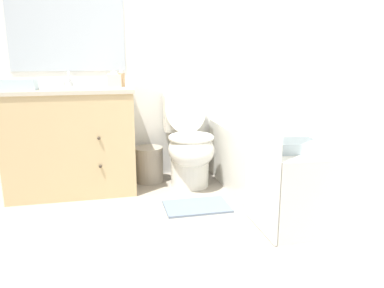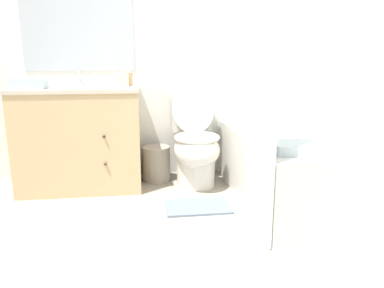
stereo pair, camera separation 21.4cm
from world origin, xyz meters
name	(u,v)px [view 1 (the left image)]	position (x,y,z in m)	size (l,w,h in m)	color
ground_plane	(204,278)	(0.00, 0.00, 0.00)	(14.00, 14.00, 0.00)	gray
wall_back	(154,37)	(-0.01, 1.77, 1.25)	(8.00, 0.06, 2.50)	silver
wall_right	(343,33)	(1.25, 0.87, 1.25)	(0.05, 2.75, 2.50)	silver
vanity_cabinet	(72,139)	(-0.73, 1.48, 0.43)	(1.00, 0.57, 0.85)	tan
sink_faucet	(70,82)	(-0.73, 1.66, 0.88)	(0.14, 0.12, 0.12)	silver
toilet	(189,146)	(0.23, 1.40, 0.35)	(0.38, 0.64, 0.86)	silver
bathtub	(279,164)	(0.86, 0.98, 0.26)	(0.72, 1.54, 0.51)	silver
shower_curtain	(266,75)	(0.49, 0.46, 0.98)	(0.02, 0.51, 1.95)	white
wastebasket	(149,164)	(-0.10, 1.56, 0.15)	(0.25, 0.25, 0.31)	gray
tissue_box	(114,80)	(-0.37, 1.54, 0.90)	(0.11, 0.14, 0.13)	beige
soap_dispenser	(122,79)	(-0.31, 1.51, 0.91)	(0.06, 0.06, 0.14)	tan
hand_towel_folded	(18,84)	(-1.06, 1.35, 0.89)	(0.25, 0.18, 0.09)	silver
bath_towel_folded	(295,146)	(0.70, 0.45, 0.55)	(0.27, 0.21, 0.07)	silver
bath_mat	(197,206)	(0.17, 0.88, 0.01)	(0.47, 0.31, 0.02)	slate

